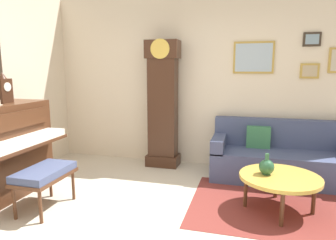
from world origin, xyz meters
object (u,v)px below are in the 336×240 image
object	(u,v)px
piano_bench	(45,175)
coffee_table	(280,178)
couch	(279,158)
green_jug	(267,167)
mantel_clock	(4,89)
grandfather_clock	(163,108)

from	to	relation	value
piano_bench	coffee_table	size ratio (longest dim) A/B	0.80
couch	green_jug	bearing A→B (deg)	-102.40
piano_bench	green_jug	bearing A→B (deg)	15.00
green_jug	coffee_table	bearing A→B (deg)	-3.30
couch	mantel_clock	world-z (taller)	mantel_clock
couch	mantel_clock	distance (m)	3.81
coffee_table	green_jug	xyz separation A→B (m)	(-0.15, 0.01, 0.12)
couch	green_jug	world-z (taller)	couch
grandfather_clock	mantel_clock	size ratio (longest dim) A/B	5.34
couch	mantel_clock	xyz separation A→B (m)	(-3.39, -1.40, 1.02)
piano_bench	couch	xyz separation A→B (m)	(2.64, 1.71, -0.09)
mantel_clock	coffee_table	bearing A→B (deg)	5.60
grandfather_clock	coffee_table	world-z (taller)	grandfather_clock
piano_bench	grandfather_clock	distance (m)	2.12
grandfather_clock	couch	size ratio (longest dim) A/B	1.07
grandfather_clock	coffee_table	size ratio (longest dim) A/B	2.31
mantel_clock	green_jug	world-z (taller)	mantel_clock
couch	green_jug	distance (m)	1.11
coffee_table	green_jug	world-z (taller)	green_jug
piano_bench	couch	distance (m)	3.15
grandfather_clock	green_jug	bearing A→B (deg)	-38.10
mantel_clock	couch	bearing A→B (deg)	22.41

